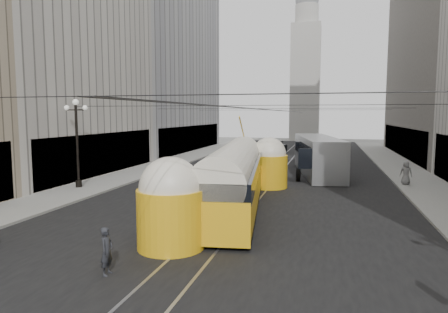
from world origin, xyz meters
The scene contains 15 objects.
road centered at (0.00, 32.50, 0.00)m, with size 20.00×85.00×0.02m, color black.
sidewalk_left centered at (-12.00, 36.00, 0.07)m, with size 4.00×72.00×0.15m, color gray.
sidewalk_right centered at (12.00, 36.00, 0.07)m, with size 4.00×72.00×0.15m, color gray.
rail_left centered at (-0.75, 32.50, 0.00)m, with size 0.12×85.00×0.04m, color gray.
rail_right centered at (0.75, 32.50, 0.00)m, with size 0.12×85.00×0.04m, color gray.
building_left_far centered at (-19.99, 48.00, 14.31)m, with size 12.60×28.60×28.60m.
distant_tower centered at (0.00, 80.00, 14.97)m, with size 6.00×6.00×31.36m.
lamppost_left_mid centered at (-12.60, 18.00, 3.74)m, with size 1.86×0.44×6.37m.
catenary centered at (0.12, 31.49, 5.88)m, with size 25.00×72.00×0.23m.
streetcar centered at (-0.23, 14.92, 1.86)m, with size 4.66×17.22×3.80m.
city_bus centered at (4.05, 30.01, 1.85)m, with size 5.05×13.68×3.38m.
sedan_white_far centered at (5.03, 40.88, 0.67)m, with size 2.94×4.97×1.47m.
sedan_dark_far centered at (-2.88, 50.66, 0.71)m, with size 3.94×5.37×1.57m.
pedestrian_crossing_a centered at (-2.23, 4.55, 0.83)m, with size 0.60×0.40×1.65m, color #232428.
pedestrian_sidewalk_right centered at (10.70, 25.22, 1.04)m, with size 0.87×0.53×1.78m, color slate.
Camera 1 is at (4.91, -7.11, 5.44)m, focal length 32.00 mm.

